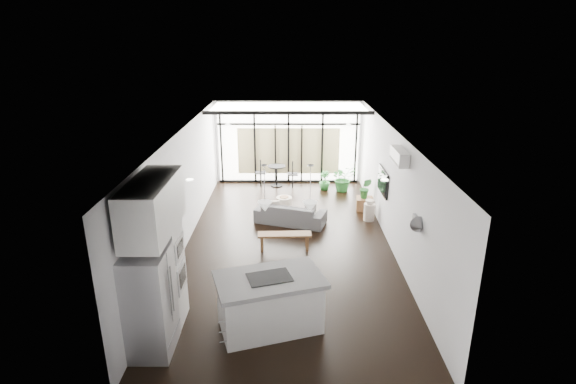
{
  "coord_description": "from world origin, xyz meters",
  "views": [
    {
      "loc": [
        0.04,
        -10.06,
        4.91
      ],
      "look_at": [
        0.0,
        0.3,
        1.25
      ],
      "focal_mm": 28.0,
      "sensor_mm": 36.0,
      "label": 1
    }
  ],
  "objects_px": {
    "sofa": "(290,210)",
    "milk_can": "(369,210)",
    "pouf": "(284,203)",
    "tv": "(383,181)",
    "console_bench": "(285,241)",
    "fridge": "(149,303)",
    "island": "(270,303)"
  },
  "relations": [
    {
      "from": "pouf",
      "to": "tv",
      "type": "relative_size",
      "value": 0.42
    },
    {
      "from": "island",
      "to": "pouf",
      "type": "height_order",
      "value": "island"
    },
    {
      "from": "console_bench",
      "to": "milk_can",
      "type": "bearing_deg",
      "value": 35.44
    },
    {
      "from": "milk_can",
      "to": "tv",
      "type": "xyz_separation_m",
      "value": [
        0.21,
        -0.49,
        1.0
      ]
    },
    {
      "from": "fridge",
      "to": "milk_can",
      "type": "bearing_deg",
      "value": 50.78
    },
    {
      "from": "fridge",
      "to": "console_bench",
      "type": "bearing_deg",
      "value": 59.93
    },
    {
      "from": "fridge",
      "to": "pouf",
      "type": "distance_m",
      "value": 6.65
    },
    {
      "from": "console_bench",
      "to": "tv",
      "type": "bearing_deg",
      "value": 24.96
    },
    {
      "from": "sofa",
      "to": "milk_can",
      "type": "relative_size",
      "value": 3.17
    },
    {
      "from": "fridge",
      "to": "tv",
      "type": "relative_size",
      "value": 1.61
    },
    {
      "from": "milk_can",
      "to": "console_bench",
      "type": "bearing_deg",
      "value": -142.39
    },
    {
      "from": "console_bench",
      "to": "pouf",
      "type": "bearing_deg",
      "value": 88.77
    },
    {
      "from": "sofa",
      "to": "milk_can",
      "type": "distance_m",
      "value": 2.2
    },
    {
      "from": "island",
      "to": "tv",
      "type": "relative_size",
      "value": 1.65
    },
    {
      "from": "island",
      "to": "fridge",
      "type": "xyz_separation_m",
      "value": [
        -1.89,
        -0.59,
        0.39
      ]
    },
    {
      "from": "island",
      "to": "milk_can",
      "type": "xyz_separation_m",
      "value": [
        2.55,
        4.85,
        -0.2
      ]
    },
    {
      "from": "sofa",
      "to": "milk_can",
      "type": "xyz_separation_m",
      "value": [
        2.19,
        0.2,
        -0.07
      ]
    },
    {
      "from": "sofa",
      "to": "pouf",
      "type": "bearing_deg",
      "value": -61.41
    },
    {
      "from": "milk_can",
      "to": "fridge",
      "type": "bearing_deg",
      "value": -129.22
    },
    {
      "from": "fridge",
      "to": "sofa",
      "type": "distance_m",
      "value": 5.73
    },
    {
      "from": "pouf",
      "to": "console_bench",
      "type": "bearing_deg",
      "value": -89.05
    },
    {
      "from": "console_bench",
      "to": "fridge",
      "type": "bearing_deg",
      "value": -122.25
    },
    {
      "from": "console_bench",
      "to": "pouf",
      "type": "xyz_separation_m",
      "value": [
        -0.04,
        2.63,
        -0.02
      ]
    },
    {
      "from": "tv",
      "to": "milk_can",
      "type": "bearing_deg",
      "value": 113.04
    },
    {
      "from": "island",
      "to": "console_bench",
      "type": "height_order",
      "value": "island"
    },
    {
      "from": "sofa",
      "to": "tv",
      "type": "xyz_separation_m",
      "value": [
        2.4,
        -0.3,
        0.93
      ]
    },
    {
      "from": "sofa",
      "to": "milk_can",
      "type": "bearing_deg",
      "value": -156.6
    },
    {
      "from": "island",
      "to": "tv",
      "type": "distance_m",
      "value": 5.22
    },
    {
      "from": "fridge",
      "to": "console_bench",
      "type": "height_order",
      "value": "fridge"
    },
    {
      "from": "pouf",
      "to": "milk_can",
      "type": "bearing_deg",
      "value": -19.44
    },
    {
      "from": "island",
      "to": "tv",
      "type": "xyz_separation_m",
      "value": [
        2.76,
        4.35,
        0.8
      ]
    },
    {
      "from": "fridge",
      "to": "milk_can",
      "type": "relative_size",
      "value": 2.94
    }
  ]
}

